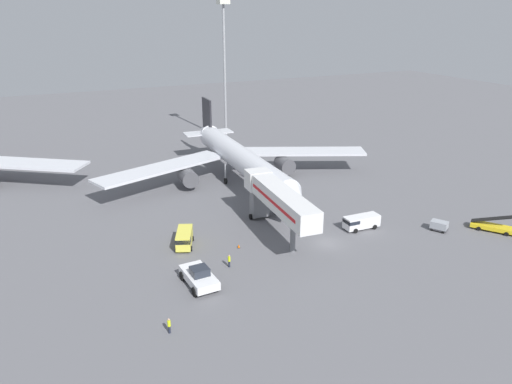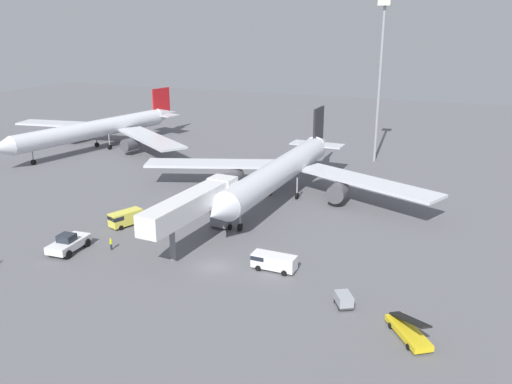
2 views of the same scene
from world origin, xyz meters
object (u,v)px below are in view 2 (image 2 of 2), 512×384
(pushback_tug, at_px, (68,243))
(belt_loader_truck, at_px, (408,331))
(service_van_mid_left, at_px, (125,218))
(airplane_at_gate, at_px, (283,171))
(jet_bridge, at_px, (196,204))
(apron_light_mast, at_px, (381,56))
(service_van_near_right, at_px, (273,261))
(ground_crew_worker_midground, at_px, (111,243))
(airplane_background, at_px, (100,129))
(safety_cone_alpha, at_px, (150,239))
(baggage_cart_outer_right, at_px, (344,300))

(pushback_tug, relative_size, belt_loader_truck, 1.01)
(service_van_mid_left, bearing_deg, pushback_tug, -98.46)
(airplane_at_gate, distance_m, service_van_mid_left, 26.56)
(jet_bridge, xyz_separation_m, apron_light_mast, (14.04, 52.31, 15.74))
(service_van_near_right, xyz_separation_m, ground_crew_worker_midground, (-21.28, -2.20, -0.24))
(airplane_at_gate, relative_size, service_van_mid_left, 10.06)
(airplane_background, bearing_deg, safety_cone_alpha, -46.90)
(service_van_mid_left, distance_m, apron_light_mast, 60.41)
(pushback_tug, distance_m, baggage_cart_outer_right, 35.70)
(service_van_mid_left, bearing_deg, jet_bridge, -8.71)
(airplane_at_gate, distance_m, baggage_cart_outer_right, 35.86)
(pushback_tug, relative_size, service_van_mid_left, 1.18)
(service_van_near_right, bearing_deg, apron_light_mast, 87.75)
(ground_crew_worker_midground, xyz_separation_m, apron_light_mast, (23.47, 58.08, 20.38))
(safety_cone_alpha, bearing_deg, service_van_near_right, -6.37)
(ground_crew_worker_midground, distance_m, safety_cone_alpha, 5.29)
(belt_loader_truck, xyz_separation_m, service_van_mid_left, (-41.06, 14.27, 0.49))
(pushback_tug, distance_m, airplane_background, 58.14)
(belt_loader_truck, xyz_separation_m, baggage_cart_outer_right, (-6.88, 3.43, 0.04))
(airplane_background, bearing_deg, service_van_near_right, -37.48)
(service_van_near_right, xyz_separation_m, service_van_mid_left, (-24.47, 5.50, 0.11))
(apron_light_mast, bearing_deg, airplane_background, -168.84)
(service_van_mid_left, bearing_deg, airplane_at_gate, 50.38)
(service_van_near_right, xyz_separation_m, safety_cone_alpha, (-18.15, 2.03, -0.86))
(airplane_at_gate, relative_size, baggage_cart_outer_right, 19.03)
(belt_loader_truck, xyz_separation_m, service_van_near_right, (-16.59, 8.77, 0.38))
(ground_crew_worker_midground, relative_size, apron_light_mast, 0.05)
(service_van_mid_left, relative_size, apron_light_mast, 0.16)
(ground_crew_worker_midground, bearing_deg, belt_loader_truck, -9.84)
(airplane_background, bearing_deg, belt_loader_truck, -35.50)
(baggage_cart_outer_right, xyz_separation_m, ground_crew_worker_midground, (-30.99, 3.13, 0.10))
(airplane_at_gate, height_order, service_van_mid_left, airplane_at_gate)
(pushback_tug, distance_m, ground_crew_worker_midground, 5.29)
(jet_bridge, distance_m, service_van_near_right, 13.13)
(service_van_near_right, xyz_separation_m, apron_light_mast, (2.19, 55.88, 20.13))
(jet_bridge, distance_m, apron_light_mast, 56.40)
(baggage_cart_outer_right, bearing_deg, airplane_background, 143.67)
(baggage_cart_outer_right, bearing_deg, belt_loader_truck, -26.53)
(jet_bridge, height_order, pushback_tug, jet_bridge)
(belt_loader_truck, height_order, service_van_mid_left, belt_loader_truck)
(service_van_near_right, bearing_deg, ground_crew_worker_midground, -174.10)
(pushback_tug, relative_size, service_van_near_right, 1.14)
(airplane_background, bearing_deg, pushback_tug, -57.08)
(apron_light_mast, bearing_deg, belt_loader_truck, -77.45)
(baggage_cart_outer_right, bearing_deg, airplane_at_gate, 119.20)
(pushback_tug, bearing_deg, safety_cone_alpha, 40.35)
(airplane_at_gate, xyz_separation_m, baggage_cart_outer_right, (17.39, -31.12, -3.91))
(airplane_at_gate, height_order, apron_light_mast, apron_light_mast)
(service_van_mid_left, xyz_separation_m, ground_crew_worker_midground, (3.20, -7.70, -0.35))
(airplane_at_gate, height_order, airplane_background, airplane_at_gate)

